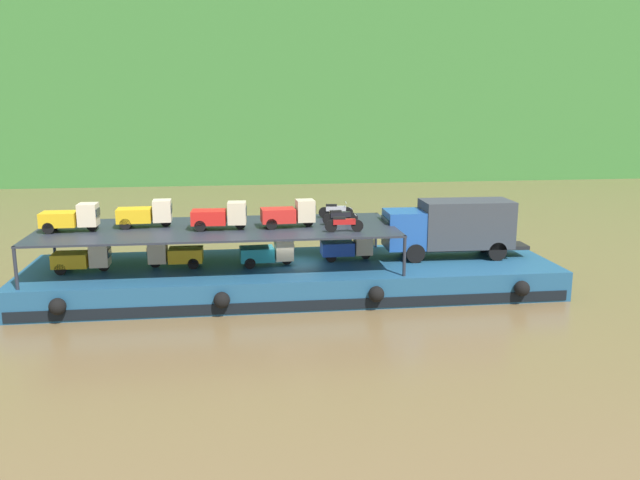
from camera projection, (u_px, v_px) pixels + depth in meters
ground_plane at (293, 291)px, 34.64m from camera, size 400.00×400.00×0.00m
hillside_far_bank at (251, 17)px, 89.08m from camera, size 129.80×35.32×37.07m
cargo_barge at (293, 277)px, 34.45m from camera, size 27.24×8.04×1.50m
covered_lorry at (452, 226)px, 35.30m from camera, size 7.89×2.43×3.10m
cargo_rack at (218, 229)px, 33.43m from camera, size 18.04×6.62×2.00m
mini_truck_lower_stern at (83, 258)px, 32.49m from camera, size 2.75×1.22×1.38m
mini_truck_lower_aft at (175, 254)px, 33.39m from camera, size 2.76×1.23×1.38m
mini_truck_lower_mid at (268, 252)px, 33.72m from camera, size 2.79×1.29×1.38m
mini_truck_lower_fore at (348, 247)px, 35.01m from camera, size 2.74×1.21×1.38m
mini_truck_upper_stern at (71, 218)px, 32.30m from camera, size 2.76×1.23×1.38m
mini_truck_upper_mid at (146, 214)px, 33.40m from camera, size 2.77×1.25×1.38m
mini_truck_upper_fore at (220, 216)px, 32.81m from camera, size 2.79×1.29×1.38m
mini_truck_upper_bow at (289, 214)px, 33.39m from camera, size 2.80×1.30×1.38m
motorcycle_upper_port at (344, 223)px, 32.19m from camera, size 1.90×0.55×0.87m
motorcycle_upper_centre at (340, 216)px, 34.13m from camera, size 1.90×0.55×0.87m
motorcycle_upper_stbd at (335, 210)px, 36.07m from camera, size 1.90×0.55×0.87m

